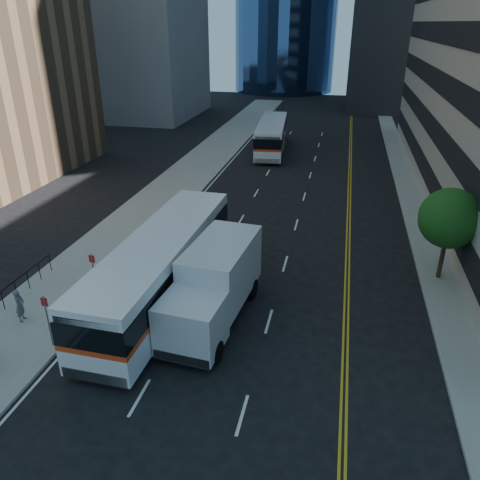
{
  "coord_description": "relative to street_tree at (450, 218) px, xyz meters",
  "views": [
    {
      "loc": [
        3.16,
        -16.41,
        12.95
      ],
      "look_at": [
        -1.53,
        4.8,
        2.8
      ],
      "focal_mm": 35.0,
      "sensor_mm": 36.0,
      "label": 1
    }
  ],
  "objects": [
    {
      "name": "street_tree",
      "position": [
        0.0,
        0.0,
        0.0
      ],
      "size": [
        3.2,
        3.2,
        5.1
      ],
      "color": "#332114",
      "rests_on": "sidewalk_east"
    },
    {
      "name": "ground",
      "position": [
        -9.0,
        -8.0,
        -3.64
      ],
      "size": [
        160.0,
        160.0,
        0.0
      ],
      "primitive_type": "plane",
      "color": "black",
      "rests_on": "ground"
    },
    {
      "name": "bus_rear",
      "position": [
        -13.47,
        26.08,
        -1.88
      ],
      "size": [
        3.82,
        12.71,
        3.23
      ],
      "rotation": [
        0.0,
        0.0,
        0.09
      ],
      "color": "white",
      "rests_on": "ground"
    },
    {
      "name": "box_truck",
      "position": [
        -11.06,
        -6.39,
        -1.75
      ],
      "size": [
        3.24,
        7.69,
        3.58
      ],
      "rotation": [
        0.0,
        0.0,
        -0.09
      ],
      "color": "silver",
      "rests_on": "ground"
    },
    {
      "name": "sidewalk_east",
      "position": [
        -0.0,
        17.0,
        -3.57
      ],
      "size": [
        2.0,
        90.0,
        0.15
      ],
      "primitive_type": "cube",
      "color": "gray",
      "rests_on": "ground"
    },
    {
      "name": "bus_front",
      "position": [
        -14.07,
        -5.2,
        -1.72
      ],
      "size": [
        3.39,
        13.74,
        3.52
      ],
      "rotation": [
        0.0,
        0.0,
        -0.03
      ],
      "color": "white",
      "rests_on": "ground"
    },
    {
      "name": "sidewalk_west",
      "position": [
        -19.5,
        17.0,
        -3.57
      ],
      "size": [
        5.0,
        90.0,
        0.15
      ],
      "primitive_type": "cube",
      "color": "gray",
      "rests_on": "ground"
    },
    {
      "name": "pedestrian",
      "position": [
        -19.85,
        -8.63,
        -2.67
      ],
      "size": [
        0.54,
        0.68,
        1.64
      ],
      "primitive_type": "imported",
      "rotation": [
        0.0,
        0.0,
        1.84
      ],
      "color": "#55565D",
      "rests_on": "sidewalk_west"
    }
  ]
}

